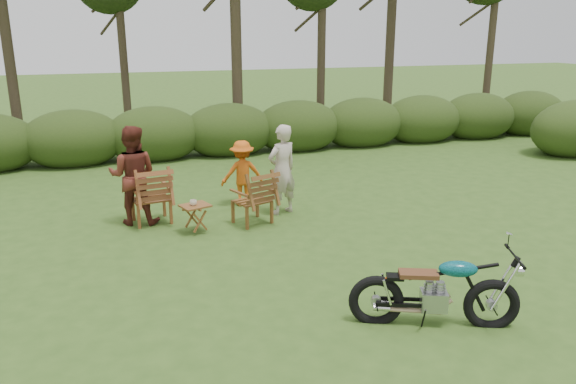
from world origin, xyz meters
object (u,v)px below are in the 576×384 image
object	(u,v)px
lawn_chair_left	(153,222)
adult_b	(137,223)
motorcycle	(432,323)
adult_a	(282,213)
lawn_chair_right	(253,223)
child	(243,205)
side_table	(196,219)
cup	(193,203)

from	to	relation	value
lawn_chair_left	adult_b	xyz separation A→B (m)	(-0.28, 0.06, 0.00)
motorcycle	adult_a	size ratio (longest dim) A/B	1.11
lawn_chair_left	lawn_chair_right	bearing A→B (deg)	152.61
lawn_chair_left	adult_b	distance (m)	0.28
motorcycle	adult_b	size ratio (longest dim) A/B	1.06
adult_b	child	xyz separation A→B (m)	(2.06, 0.44, 0.00)
side_table	adult_b	size ratio (longest dim) A/B	0.28
motorcycle	lawn_chair_right	size ratio (longest dim) A/B	1.91
motorcycle	adult_a	bearing A→B (deg)	117.95
lawn_chair_left	motorcycle	bearing A→B (deg)	112.87
adult_b	lawn_chair_right	bearing A→B (deg)	177.90
lawn_chair_right	cup	bearing A→B (deg)	-10.21
lawn_chair_right	cup	xyz separation A→B (m)	(-1.06, -0.18, 0.54)
side_table	adult_b	world-z (taller)	adult_b
side_table	cup	distance (m)	0.29
motorcycle	child	bearing A→B (deg)	123.46
adult_b	child	size ratio (longest dim) A/B	1.37
lawn_chair_left	child	bearing A→B (deg)	-172.51
cup	side_table	bearing A→B (deg)	19.95
lawn_chair_right	child	size ratio (longest dim) A/B	0.76
motorcycle	adult_b	distance (m)	5.65
lawn_chair_left	adult_a	bearing A→B (deg)	166.53
cup	adult_a	world-z (taller)	adult_a
side_table	child	size ratio (longest dim) A/B	0.38
side_table	adult_b	distance (m)	1.27
lawn_chair_right	lawn_chair_left	world-z (taller)	lawn_chair_left
lawn_chair_right	adult_a	bearing A→B (deg)	-171.24
lawn_chair_right	adult_a	size ratio (longest dim) A/B	0.58
side_table	child	xyz separation A→B (m)	(1.12, 1.26, -0.24)
cup	lawn_chair_left	bearing A→B (deg)	129.09
motorcycle	side_table	bearing A→B (deg)	140.98
motorcycle	adult_a	world-z (taller)	adult_a
motorcycle	adult_b	bearing A→B (deg)	145.29
side_table	adult_a	size ratio (longest dim) A/B	0.29
lawn_chair_left	cup	bearing A→B (deg)	121.04
lawn_chair_right	motorcycle	bearing A→B (deg)	85.20
lawn_chair_right	adult_a	distance (m)	0.77
cup	child	bearing A→B (deg)	47.90
lawn_chair_left	adult_a	distance (m)	2.37
lawn_chair_left	child	distance (m)	1.85
motorcycle	cup	bearing A→B (deg)	141.38
lawn_chair_left	cup	size ratio (longest dim) A/B	8.87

